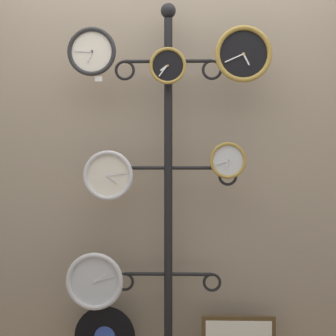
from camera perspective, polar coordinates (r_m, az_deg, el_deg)
name	(u,v)px	position (r m, az deg, el deg)	size (l,w,h in m)	color
shop_wall	(169,132)	(2.81, 0.13, 4.39)	(4.40, 0.04, 2.80)	gray
display_stand	(168,236)	(2.68, 0.03, -8.32)	(0.78, 0.40, 2.12)	black
clock_top_left	(92,52)	(2.68, -9.27, 13.81)	(0.27, 0.04, 0.27)	silver
clock_top_center	(167,66)	(2.62, -0.13, 12.34)	(0.20, 0.04, 0.20)	black
clock_top_right	(243,54)	(2.63, 9.18, 13.54)	(0.31, 0.04, 0.31)	black
clock_middle_left	(108,175)	(2.59, -7.29, -0.90)	(0.28, 0.04, 0.28)	silver
clock_middle_right	(228,160)	(2.56, 7.31, 0.92)	(0.20, 0.04, 0.20)	silver
clock_bottom_left	(95,281)	(2.69, -8.94, -13.47)	(0.32, 0.04, 0.32)	silver
price_tag_upper	(98,79)	(2.64, -8.47, 10.71)	(0.04, 0.00, 0.03)	white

